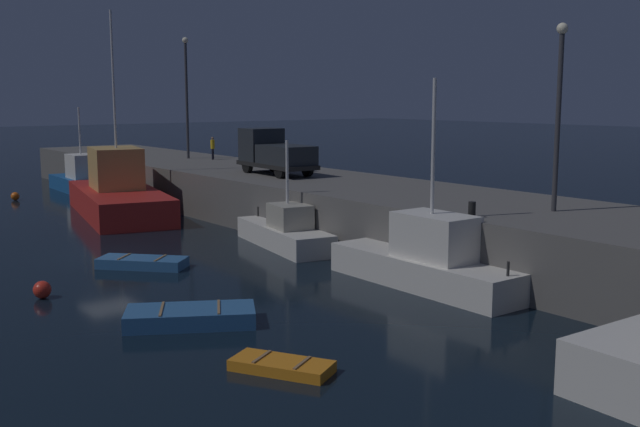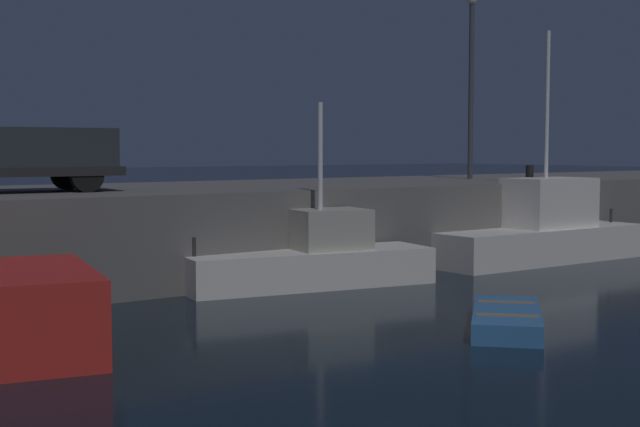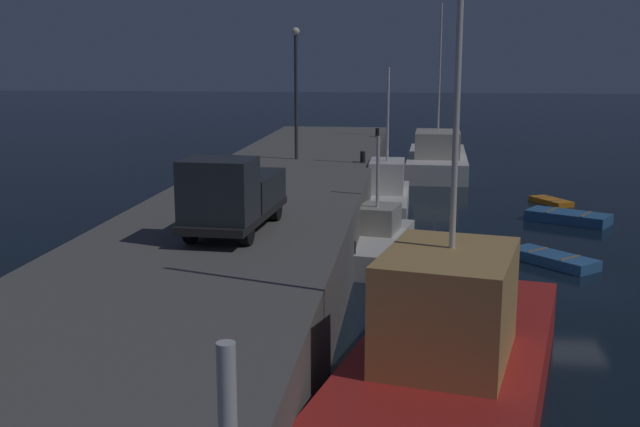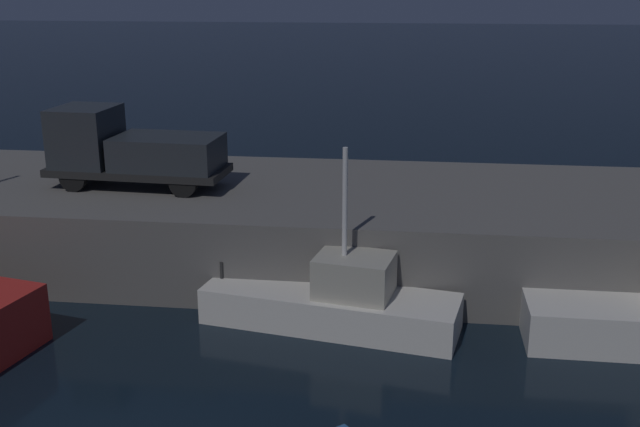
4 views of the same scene
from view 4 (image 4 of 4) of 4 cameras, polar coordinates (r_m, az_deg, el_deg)
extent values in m
cube|color=#5B5956|center=(26.22, -5.27, -0.71)|extent=(71.41, 8.58, 2.66)
cube|color=silver|center=(21.49, 0.76, -7.12)|extent=(7.40, 3.33, 1.02)
cube|color=#ADA899|center=(20.89, 2.59, -4.66)|extent=(2.30, 1.93, 1.13)
cylinder|color=silver|center=(20.29, 1.87, 0.84)|extent=(0.14, 0.14, 2.99)
cylinder|color=#262626|center=(22.29, -7.37, -4.23)|extent=(0.10, 0.10, 0.50)
cylinder|color=black|center=(26.21, -17.97, 2.55)|extent=(0.91, 0.33, 0.90)
cylinder|color=black|center=(27.77, -16.24, 3.50)|extent=(0.91, 0.33, 0.90)
cylinder|color=black|center=(24.66, -10.19, 2.25)|extent=(0.91, 0.33, 0.90)
cylinder|color=black|center=(26.32, -8.83, 3.25)|extent=(0.91, 0.33, 0.90)
cube|color=black|center=(26.15, -13.41, 3.18)|extent=(6.03, 2.50, 0.25)
cube|color=#23282D|center=(26.68, -17.09, 5.57)|extent=(2.01, 2.27, 1.94)
cube|color=#23282D|center=(25.60, -11.32, 4.52)|extent=(3.55, 2.36, 1.06)
camera|label=1|loc=(27.20, 96.86, -7.00)|focal=42.10mm
camera|label=2|loc=(17.34, -80.26, -16.39)|focal=50.17mm
camera|label=3|loc=(38.08, -55.61, 8.33)|focal=43.18mm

